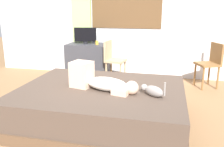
{
  "coord_description": "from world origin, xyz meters",
  "views": [
    {
      "loc": [
        0.89,
        -3.07,
        1.52
      ],
      "look_at": [
        0.15,
        0.12,
        0.63
      ],
      "focal_mm": 39.32,
      "sensor_mm": 36.0,
      "label": 1
    }
  ],
  "objects_px": {
    "tv_monitor": "(85,35)",
    "desk": "(89,61)",
    "person_lying": "(100,81)",
    "cat": "(153,91)",
    "cup": "(97,43)",
    "chair_by_desk": "(112,58)",
    "bed": "(101,105)",
    "chair_spare": "(211,62)"
  },
  "relations": [
    {
      "from": "person_lying",
      "to": "chair_spare",
      "type": "bearing_deg",
      "value": 50.0
    },
    {
      "from": "desk",
      "to": "chair_by_desk",
      "type": "bearing_deg",
      "value": -23.54
    },
    {
      "from": "bed",
      "to": "tv_monitor",
      "type": "relative_size",
      "value": 4.64
    },
    {
      "from": "bed",
      "to": "tv_monitor",
      "type": "height_order",
      "value": "tv_monitor"
    },
    {
      "from": "person_lying",
      "to": "cup",
      "type": "relative_size",
      "value": 11.31
    },
    {
      "from": "desk",
      "to": "chair_by_desk",
      "type": "relative_size",
      "value": 1.05
    },
    {
      "from": "person_lying",
      "to": "desk",
      "type": "relative_size",
      "value": 1.04
    },
    {
      "from": "person_lying",
      "to": "desk",
      "type": "distance_m",
      "value": 2.29
    },
    {
      "from": "desk",
      "to": "tv_monitor",
      "type": "xyz_separation_m",
      "value": [
        -0.06,
        0.0,
        0.55
      ]
    },
    {
      "from": "desk",
      "to": "bed",
      "type": "bearing_deg",
      "value": -67.13
    },
    {
      "from": "person_lying",
      "to": "cat",
      "type": "xyz_separation_m",
      "value": [
        0.68,
        -0.1,
        -0.05
      ]
    },
    {
      "from": "person_lying",
      "to": "cat",
      "type": "bearing_deg",
      "value": -8.11
    },
    {
      "from": "chair_spare",
      "to": "bed",
      "type": "bearing_deg",
      "value": -130.99
    },
    {
      "from": "desk",
      "to": "cat",
      "type": "bearing_deg",
      "value": -54.86
    },
    {
      "from": "tv_monitor",
      "to": "cup",
      "type": "xyz_separation_m",
      "value": [
        0.28,
        -0.05,
        -0.14
      ]
    },
    {
      "from": "tv_monitor",
      "to": "cup",
      "type": "distance_m",
      "value": 0.31
    },
    {
      "from": "cat",
      "to": "desk",
      "type": "bearing_deg",
      "value": 125.14
    },
    {
      "from": "chair_spare",
      "to": "cup",
      "type": "bearing_deg",
      "value": 177.39
    },
    {
      "from": "cat",
      "to": "tv_monitor",
      "type": "height_order",
      "value": "tv_monitor"
    },
    {
      "from": "tv_monitor",
      "to": "desk",
      "type": "bearing_deg",
      "value": 0.0
    },
    {
      "from": "cat",
      "to": "chair_spare",
      "type": "distance_m",
      "value": 2.26
    },
    {
      "from": "bed",
      "to": "cat",
      "type": "bearing_deg",
      "value": -12.9
    },
    {
      "from": "bed",
      "to": "desk",
      "type": "distance_m",
      "value": 2.23
    },
    {
      "from": "cat",
      "to": "person_lying",
      "type": "bearing_deg",
      "value": 171.89
    },
    {
      "from": "desk",
      "to": "tv_monitor",
      "type": "bearing_deg",
      "value": 180.0
    },
    {
      "from": "bed",
      "to": "tv_monitor",
      "type": "bearing_deg",
      "value": 114.3
    },
    {
      "from": "desk",
      "to": "chair_by_desk",
      "type": "distance_m",
      "value": 0.67
    },
    {
      "from": "bed",
      "to": "person_lying",
      "type": "relative_size",
      "value": 2.36
    },
    {
      "from": "cat",
      "to": "chair_spare",
      "type": "height_order",
      "value": "chair_spare"
    },
    {
      "from": "person_lying",
      "to": "tv_monitor",
      "type": "xyz_separation_m",
      "value": [
        -0.93,
        2.11,
        0.33
      ]
    },
    {
      "from": "chair_by_desk",
      "to": "chair_spare",
      "type": "distance_m",
      "value": 1.91
    },
    {
      "from": "cat",
      "to": "desk",
      "type": "xyz_separation_m",
      "value": [
        -1.55,
        2.21,
        -0.17
      ]
    },
    {
      "from": "bed",
      "to": "chair_by_desk",
      "type": "height_order",
      "value": "chair_by_desk"
    },
    {
      "from": "person_lying",
      "to": "chair_by_desk",
      "type": "relative_size",
      "value": 1.09
    },
    {
      "from": "tv_monitor",
      "to": "chair_spare",
      "type": "height_order",
      "value": "tv_monitor"
    },
    {
      "from": "person_lying",
      "to": "tv_monitor",
      "type": "distance_m",
      "value": 2.33
    },
    {
      "from": "cat",
      "to": "chair_by_desk",
      "type": "height_order",
      "value": "chair_by_desk"
    },
    {
      "from": "tv_monitor",
      "to": "chair_by_desk",
      "type": "height_order",
      "value": "tv_monitor"
    },
    {
      "from": "person_lying",
      "to": "chair_by_desk",
      "type": "height_order",
      "value": "chair_by_desk"
    },
    {
      "from": "tv_monitor",
      "to": "chair_spare",
      "type": "bearing_deg",
      "value": -3.52
    },
    {
      "from": "bed",
      "to": "cup",
      "type": "xyz_separation_m",
      "value": [
        -0.65,
        2.0,
        0.55
      ]
    },
    {
      "from": "chair_by_desk",
      "to": "chair_spare",
      "type": "xyz_separation_m",
      "value": [
        1.91,
        0.1,
        0.0
      ]
    }
  ]
}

